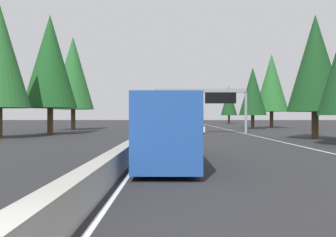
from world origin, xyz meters
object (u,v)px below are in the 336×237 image
(sedan_far_right, at_px, (197,128))
(conifer_right_mid, at_px, (253,91))
(conifer_right_distant, at_px, (229,101))
(conifer_left_near, at_px, (50,61))
(bus_near_right, at_px, (168,127))
(pickup_far_left, at_px, (170,121))
(conifer_right_near, at_px, (315,63))
(conifer_right_far, at_px, (272,83))
(sedan_far_center, at_px, (171,125))
(box_truck_mid_right, at_px, (171,118))
(sedan_mid_left, at_px, (181,121))
(conifer_left_mid, at_px, (73,73))
(sign_gantry_overhead, at_px, (202,98))

(sedan_far_right, xyz_separation_m, conifer_right_mid, (16.23, -11.45, 6.15))
(conifer_right_distant, relative_size, conifer_left_near, 0.79)
(bus_near_right, xyz_separation_m, sedan_far_right, (29.80, -3.74, -1.03))
(bus_near_right, bearing_deg, pickup_far_left, -0.06)
(conifer_right_near, bearing_deg, pickup_far_left, 12.48)
(conifer_right_mid, height_order, conifer_right_far, conifer_right_far)
(sedan_far_center, distance_m, pickup_far_left, 35.23)
(pickup_far_left, distance_m, conifer_right_distant, 22.92)
(sedan_far_right, distance_m, sedan_far_center, 17.20)
(bus_near_right, xyz_separation_m, box_truck_mid_right, (113.93, -0.24, -0.11))
(bus_near_right, height_order, conifer_right_near, conifer_right_near)
(sedan_mid_left, bearing_deg, conifer_left_near, 167.44)
(bus_near_right, height_order, conifer_left_mid, conifer_left_mid)
(sedan_far_center, height_order, conifer_left_near, conifer_left_near)
(conifer_right_far, bearing_deg, bus_near_right, 158.56)
(conifer_right_mid, bearing_deg, conifer_right_distant, -4.43)
(sedan_mid_left, distance_m, conifer_right_far, 62.04)
(box_truck_mid_right, bearing_deg, bus_near_right, 179.88)
(conifer_right_near, height_order, conifer_right_distant, conifer_right_near)
(conifer_right_distant, height_order, conifer_left_near, conifer_left_near)
(conifer_right_distant, bearing_deg, conifer_right_far, -178.10)
(box_truck_mid_right, height_order, conifer_right_far, conifer_right_far)
(bus_near_right, xyz_separation_m, conifer_right_distant, (93.41, -18.86, 5.50))
(sign_gantry_overhead, height_order, conifer_right_distant, conifer_right_distant)
(pickup_far_left, distance_m, conifer_left_near, 58.37)
(sign_gantry_overhead, relative_size, sedan_far_center, 2.88)
(sedan_mid_left, bearing_deg, bus_near_right, 178.00)
(conifer_right_near, height_order, conifer_right_far, conifer_right_far)
(sedan_mid_left, height_order, box_truck_mid_right, box_truck_mid_right)
(conifer_right_near, relative_size, conifer_right_distant, 1.04)
(conifer_right_far, height_order, conifer_left_mid, conifer_left_mid)
(sedan_far_right, relative_size, conifer_left_mid, 0.28)
(pickup_far_left, height_order, conifer_right_far, conifer_right_far)
(sign_gantry_overhead, xyz_separation_m, conifer_right_distant, (63.97, -14.49, 2.46))
(sedan_far_right, distance_m, pickup_far_left, 52.21)
(conifer_right_mid, xyz_separation_m, conifer_right_far, (5.54, -5.06, 2.09))
(conifer_left_near, relative_size, conifer_left_mid, 0.96)
(sign_gantry_overhead, distance_m, box_truck_mid_right, 84.65)
(conifer_left_mid, bearing_deg, sedan_mid_left, -16.17)
(sign_gantry_overhead, distance_m, sedan_far_right, 4.14)
(sign_gantry_overhead, height_order, conifer_left_mid, conifer_left_mid)
(box_truck_mid_right, relative_size, conifer_right_distant, 0.72)
(sedan_mid_left, bearing_deg, conifer_right_far, -164.56)
(pickup_far_left, bearing_deg, sedan_mid_left, -7.47)
(conifer_left_near, bearing_deg, conifer_right_near, -107.23)
(conifer_right_far, distance_m, conifer_left_near, 43.49)
(pickup_far_left, relative_size, conifer_right_mid, 0.50)
(bus_near_right, bearing_deg, box_truck_mid_right, -0.12)
(sedan_mid_left, xyz_separation_m, conifer_right_near, (-93.87, -10.57, 6.81))
(bus_near_right, xyz_separation_m, conifer_left_near, (26.10, 15.01, 7.45))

